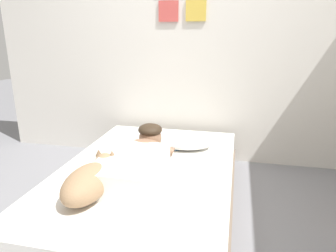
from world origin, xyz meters
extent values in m
plane|color=gray|center=(0.00, 0.00, 0.00)|extent=(12.26, 12.26, 0.00)
cube|color=silver|center=(0.00, 1.44, 1.25)|extent=(4.13, 0.10, 2.50)
cube|color=#CC4C47|center=(-0.13, 1.38, 1.54)|extent=(0.20, 0.02, 0.20)
cube|color=gold|center=(0.15, 1.38, 1.55)|extent=(0.20, 0.02, 0.20)
cube|color=#726051|center=(-0.05, 0.28, 0.08)|extent=(1.33, 2.06, 0.16)
cube|color=white|center=(-0.05, 0.28, 0.25)|extent=(1.29, 2.00, 0.19)
ellipsoid|color=white|center=(0.14, 0.77, 0.40)|extent=(0.52, 0.32, 0.11)
cube|color=white|center=(-0.10, 0.05, 0.44)|extent=(0.42, 0.64, 0.18)
ellipsoid|color=#8C664C|center=(-0.10, 0.39, 0.46)|extent=(0.32, 0.20, 0.16)
sphere|color=#8C664C|center=(-0.10, 0.55, 0.50)|extent=(0.19, 0.19, 0.19)
ellipsoid|color=#332619|center=(-0.10, 0.55, 0.57)|extent=(0.20, 0.20, 0.10)
cylinder|color=#8C664C|center=(-0.20, 0.53, 0.43)|extent=(0.23, 0.07, 0.14)
cylinder|color=#8C664C|center=(0.00, 0.53, 0.43)|extent=(0.23, 0.07, 0.14)
ellipsoid|color=#9E7A56|center=(-0.28, -0.23, 0.45)|extent=(0.26, 0.48, 0.20)
sphere|color=#9E7A56|center=(-0.28, 0.03, 0.47)|extent=(0.15, 0.15, 0.15)
cone|color=#7E6145|center=(-0.33, 0.05, 0.54)|extent=(0.05, 0.05, 0.05)
cone|color=#7E6145|center=(-0.23, 0.05, 0.54)|extent=(0.05, 0.05, 0.05)
cylinder|color=teal|center=(0.09, 0.72, 0.39)|extent=(0.09, 0.09, 0.07)
torus|color=teal|center=(0.15, 0.72, 0.39)|extent=(0.05, 0.01, 0.05)
cube|color=black|center=(-0.31, 0.39, 0.35)|extent=(0.07, 0.14, 0.01)
camera|label=1|loc=(0.58, -1.80, 1.35)|focal=32.99mm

